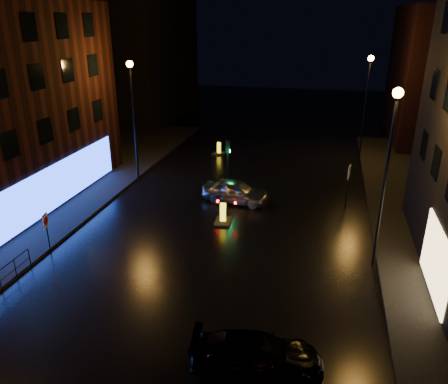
% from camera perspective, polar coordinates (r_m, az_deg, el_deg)
% --- Properties ---
extents(ground, '(120.00, 120.00, 0.00)m').
position_cam_1_polar(ground, '(18.00, -6.20, -16.12)').
color(ground, black).
rests_on(ground, ground).
extents(pavement_left, '(12.00, 44.00, 0.15)m').
position_cam_1_polar(pavement_left, '(30.61, -26.38, -1.44)').
color(pavement_left, black).
rests_on(pavement_left, ground).
extents(building_far_left, '(8.00, 16.00, 14.00)m').
position_cam_1_polar(building_far_left, '(52.80, -10.52, 17.28)').
color(building_far_left, black).
rests_on(building_far_left, ground).
extents(building_far_right, '(8.00, 14.00, 12.00)m').
position_cam_1_polar(building_far_right, '(46.57, 26.54, 13.57)').
color(building_far_right, black).
rests_on(building_far_right, ground).
extents(street_lamp_lfar, '(0.44, 0.44, 8.37)m').
position_cam_1_polar(street_lamp_lfar, '(30.63, -11.83, 11.22)').
color(street_lamp_lfar, black).
rests_on(street_lamp_lfar, ground).
extents(street_lamp_rnear, '(0.44, 0.44, 8.37)m').
position_cam_1_polar(street_lamp_rnear, '(20.18, 20.75, 4.73)').
color(street_lamp_rnear, black).
rests_on(street_lamp_rnear, ground).
extents(street_lamp_rfar, '(0.44, 0.44, 8.37)m').
position_cam_1_polar(street_lamp_rfar, '(35.75, 18.13, 12.11)').
color(street_lamp_rfar, black).
rests_on(street_lamp_rfar, ground).
extents(traffic_signal, '(1.40, 2.40, 3.45)m').
position_cam_1_polar(traffic_signal, '(29.88, 0.49, 1.32)').
color(traffic_signal, black).
rests_on(traffic_signal, ground).
extents(silver_hatchback, '(4.38, 2.19, 1.43)m').
position_cam_1_polar(silver_hatchback, '(27.75, 1.51, 0.11)').
color(silver_hatchback, '#9DA1A4').
rests_on(silver_hatchback, ground).
extents(dark_sedan, '(4.61, 2.37, 1.28)m').
position_cam_1_polar(dark_sedan, '(15.48, 4.38, -20.44)').
color(dark_sedan, black).
rests_on(dark_sedan, ground).
extents(bollard_near, '(1.01, 1.42, 1.18)m').
position_cam_1_polar(bollard_near, '(25.14, -0.13, -3.45)').
color(bollard_near, black).
rests_on(bollard_near, ground).
extents(bollard_far, '(1.16, 1.37, 1.02)m').
position_cam_1_polar(bollard_far, '(37.74, -0.66, 5.33)').
color(bollard_far, black).
rests_on(bollard_far, ground).
extents(road_sign_left, '(0.17, 0.51, 2.14)m').
position_cam_1_polar(road_sign_left, '(23.16, -22.23, -3.88)').
color(road_sign_left, black).
rests_on(road_sign_left, ground).
extents(road_sign_right, '(0.19, 0.61, 2.55)m').
position_cam_1_polar(road_sign_right, '(28.07, 15.99, 2.10)').
color(road_sign_right, black).
rests_on(road_sign_right, ground).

